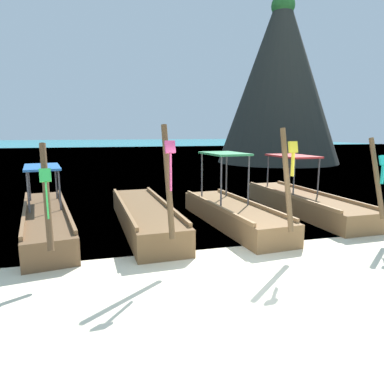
{
  "coord_description": "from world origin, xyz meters",
  "views": [
    {
      "loc": [
        -2.53,
        -5.1,
        2.74
      ],
      "look_at": [
        0.0,
        4.27,
        1.03
      ],
      "focal_mm": 31.98,
      "sensor_mm": 36.0,
      "label": 1
    }
  ],
  "objects_px": {
    "longtail_boat_yellow_ribbon": "(233,213)",
    "karst_rock": "(282,78)",
    "longtail_boat_green_ribbon": "(46,219)",
    "longtail_boat_pink_ribbon": "(144,216)",
    "longtail_boat_turquoise_ribbon": "(302,202)"
  },
  "relations": [
    {
      "from": "longtail_boat_yellow_ribbon",
      "to": "karst_rock",
      "type": "distance_m",
      "value": 23.57
    },
    {
      "from": "longtail_boat_yellow_ribbon",
      "to": "longtail_boat_green_ribbon",
      "type": "bearing_deg",
      "value": 172.59
    },
    {
      "from": "longtail_boat_green_ribbon",
      "to": "longtail_boat_pink_ribbon",
      "type": "bearing_deg",
      "value": -6.13
    },
    {
      "from": "longtail_boat_yellow_ribbon",
      "to": "karst_rock",
      "type": "xyz_separation_m",
      "value": [
        12.09,
        18.98,
        7.03
      ]
    },
    {
      "from": "longtail_boat_yellow_ribbon",
      "to": "longtail_boat_turquoise_ribbon",
      "type": "xyz_separation_m",
      "value": [
        2.95,
        0.91,
        -0.01
      ]
    },
    {
      "from": "longtail_boat_pink_ribbon",
      "to": "longtail_boat_turquoise_ribbon",
      "type": "bearing_deg",
      "value": 5.36
    },
    {
      "from": "longtail_boat_pink_ribbon",
      "to": "longtail_boat_yellow_ribbon",
      "type": "distance_m",
      "value": 2.61
    },
    {
      "from": "longtail_boat_green_ribbon",
      "to": "longtail_boat_yellow_ribbon",
      "type": "relative_size",
      "value": 1.22
    },
    {
      "from": "longtail_boat_turquoise_ribbon",
      "to": "longtail_boat_yellow_ribbon",
      "type": "bearing_deg",
      "value": -162.78
    },
    {
      "from": "longtail_boat_pink_ribbon",
      "to": "longtail_boat_yellow_ribbon",
      "type": "xyz_separation_m",
      "value": [
        2.58,
        -0.4,
        0.03
      ]
    },
    {
      "from": "longtail_boat_yellow_ribbon",
      "to": "longtail_boat_turquoise_ribbon",
      "type": "distance_m",
      "value": 3.08
    },
    {
      "from": "longtail_boat_green_ribbon",
      "to": "karst_rock",
      "type": "distance_m",
      "value": 26.18
    },
    {
      "from": "longtail_boat_green_ribbon",
      "to": "longtail_boat_pink_ribbon",
      "type": "xyz_separation_m",
      "value": [
        2.69,
        -0.29,
        -0.02
      ]
    },
    {
      "from": "longtail_boat_green_ribbon",
      "to": "longtail_boat_turquoise_ribbon",
      "type": "relative_size",
      "value": 1.04
    },
    {
      "from": "longtail_boat_pink_ribbon",
      "to": "karst_rock",
      "type": "relative_size",
      "value": 0.41
    }
  ]
}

